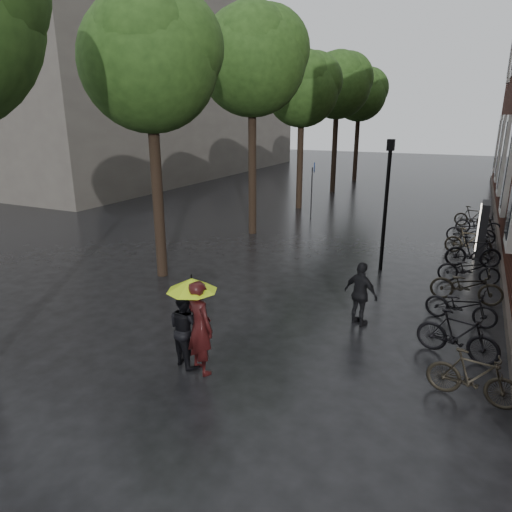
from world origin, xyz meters
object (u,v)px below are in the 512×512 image
Objects in this scene: person_black at (186,328)px; lamp_post at (387,193)px; pedestrian_walking at (361,294)px; ad_lightbox at (482,229)px; parked_bicycles at (470,259)px; person_burgundy at (200,327)px.

person_black is 0.37× the size of lamp_post.
pedestrian_walking is 0.38× the size of lamp_post.
lamp_post is at bearing -130.08° from ad_lightbox.
person_black is at bearing -114.94° from ad_lightbox.
ad_lightbox is (5.22, 10.84, 0.18)m from person_black.
pedestrian_walking is 5.61m from parked_bicycles.
ad_lightbox is (0.27, 2.43, 0.47)m from parked_bicycles.
pedestrian_walking is at bearing -85.81° from lamp_post.
lamp_post is at bearing -79.49° from person_burgundy.
person_burgundy is 11.97m from ad_lightbox.
ad_lightbox reaches higher than parked_bicycles.
lamp_post is at bearing -83.03° from person_black.
person_black is at bearing -107.45° from lamp_post.
parked_bicycles is 3.38m from lamp_post.
ad_lightbox is at bearing -88.83° from person_burgundy.
parked_bicycles is at bearing 18.53° from lamp_post.
person_black is at bearing 74.63° from pedestrian_walking.
person_burgundy is 0.13× the size of parked_bicycles.
ad_lightbox is (4.81, 10.96, 0.01)m from person_burgundy.
parked_bicycles is 3.62× the size of lamp_post.
lamp_post reaches higher than person_black.
ad_lightbox reaches higher than person_black.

